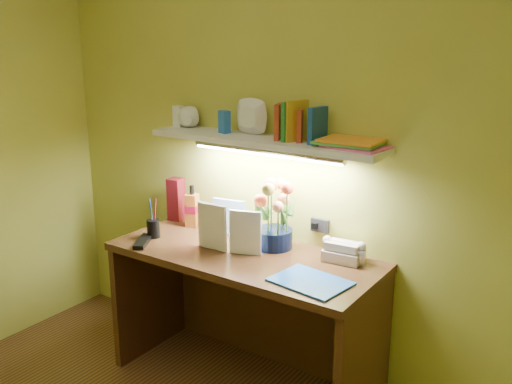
% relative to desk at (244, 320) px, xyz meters
% --- Properties ---
extents(desk, '(1.40, 0.60, 0.75)m').
position_rel_desk_xyz_m(desk, '(0.00, 0.00, 0.00)').
color(desk, '#36180E').
rests_on(desk, ground).
extents(flower_bouquet, '(0.26, 0.26, 0.35)m').
position_rel_desk_xyz_m(flower_bouquet, '(0.08, 0.16, 0.55)').
color(flower_bouquet, black).
rests_on(flower_bouquet, desk).
extents(telephone, '(0.20, 0.15, 0.11)m').
position_rel_desk_xyz_m(telephone, '(0.46, 0.20, 0.43)').
color(telephone, '#F3E2D0').
rests_on(telephone, desk).
extents(desk_clock, '(0.08, 0.05, 0.07)m').
position_rel_desk_xyz_m(desk_clock, '(0.54, 0.19, 0.41)').
color(desk_clock, '#B7B7BC').
rests_on(desk_clock, desk).
extents(whisky_bottle, '(0.08, 0.08, 0.24)m').
position_rel_desk_xyz_m(whisky_bottle, '(-0.49, 0.18, 0.50)').
color(whisky_bottle, '#BC6423').
rests_on(whisky_bottle, desk).
extents(whisky_box, '(0.09, 0.09, 0.25)m').
position_rel_desk_xyz_m(whisky_box, '(-0.65, 0.22, 0.50)').
color(whisky_box, '#580D14').
rests_on(whisky_box, desk).
extents(pen_cup, '(0.09, 0.09, 0.17)m').
position_rel_desk_xyz_m(pen_cup, '(-0.54, -0.09, 0.46)').
color(pen_cup, black).
rests_on(pen_cup, desk).
extents(art_card, '(0.20, 0.07, 0.19)m').
position_rel_desk_xyz_m(art_card, '(-0.24, 0.19, 0.47)').
color(art_card, silver).
rests_on(art_card, desk).
extents(tv_remote, '(0.15, 0.20, 0.02)m').
position_rel_desk_xyz_m(tv_remote, '(-0.52, -0.19, 0.39)').
color(tv_remote, black).
rests_on(tv_remote, desk).
extents(blue_folder, '(0.36, 0.29, 0.01)m').
position_rel_desk_xyz_m(blue_folder, '(0.46, -0.12, 0.38)').
color(blue_folder, blue).
rests_on(blue_folder, desk).
extents(desk_book_a, '(0.18, 0.03, 0.24)m').
position_rel_desk_xyz_m(desk_book_a, '(-0.26, -0.05, 0.50)').
color(desk_book_a, white).
rests_on(desk_book_a, desk).
extents(desk_book_b, '(0.17, 0.06, 0.23)m').
position_rel_desk_xyz_m(desk_book_b, '(-0.06, -0.04, 0.49)').
color(desk_book_b, white).
rests_on(desk_book_b, desk).
extents(wall_shelf, '(1.30, 0.27, 0.23)m').
position_rel_desk_xyz_m(wall_shelf, '(-0.01, 0.18, 0.96)').
color(wall_shelf, white).
rests_on(wall_shelf, ground).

